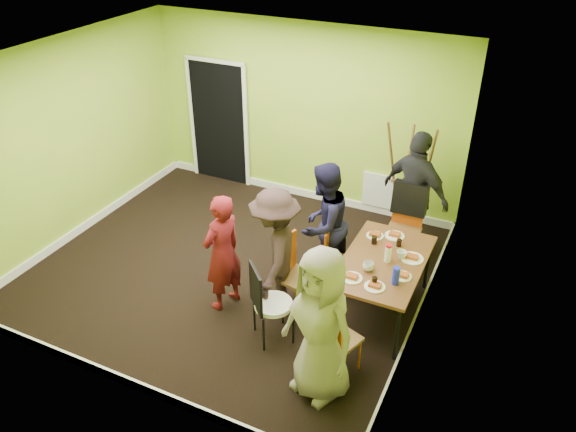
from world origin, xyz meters
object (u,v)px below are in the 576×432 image
chair_front_end (334,336)px  person_back_end (415,194)px  chair_back_end (408,207)px  person_left_far (323,224)px  thermos (388,254)px  dining_table (383,264)px  orange_bottle (389,247)px  person_left_near (275,252)px  person_front_end (320,325)px  easel (407,182)px  chair_bentwood (267,300)px  blue_bottle (396,276)px  chair_left_far (335,256)px  chair_left_near (293,269)px  person_standing (222,253)px

chair_front_end → person_back_end: 2.65m
chair_back_end → chair_front_end: size_ratio=1.21×
person_left_far → person_back_end: 1.42m
person_back_end → thermos: bearing=117.1°
dining_table → orange_bottle: 0.24m
person_left_near → person_back_end: size_ratio=0.90×
orange_bottle → person_left_near: person_left_near is taller
person_left_near → person_front_end: (0.97, -0.98, 0.05)m
easel → person_left_near: 2.44m
chair_bentwood → thermos: size_ratio=4.97×
blue_bottle → person_front_end: bearing=-112.4°
chair_left_far → person_front_end: 1.74m
thermos → person_left_far: size_ratio=0.12×
chair_left_far → blue_bottle: 1.13m
chair_left_near → thermos: (1.02, 0.35, 0.31)m
orange_bottle → person_standing: bearing=-152.8°
person_front_end → orange_bottle: bearing=104.4°
person_left_near → person_left_far: bearing=142.7°
chair_bentwood → chair_left_far: bearing=119.1°
person_front_end → person_back_end: bearing=107.6°
orange_bottle → person_front_end: bearing=-96.8°
person_standing → chair_left_far: bearing=145.1°
chair_front_end → person_left_near: 1.29m
chair_back_end → orange_bottle: bearing=91.2°
chair_left_near → person_left_far: size_ratio=0.60×
person_left_far → person_front_end: size_ratio=0.96×
person_left_near → dining_table: bearing=93.5°
chair_back_end → chair_bentwood: (-0.95, -2.24, -0.23)m
chair_left_far → orange_bottle: (0.66, 0.01, 0.31)m
chair_left_near → chair_bentwood: bearing=9.5°
thermos → chair_left_near: bearing=-161.0°
blue_bottle → person_left_near: 1.41m
chair_bentwood → person_front_end: person_front_end is taller
thermos → orange_bottle: bearing=101.0°
chair_back_end → person_left_near: person_left_near is taller
chair_bentwood → person_left_near: size_ratio=0.62×
chair_bentwood → blue_bottle: 1.42m
thermos → person_back_end: (-0.06, 1.46, 0.03)m
dining_table → thermos: size_ratio=7.55×
chair_left_near → person_standing: bearing=-56.1°
person_left_near → chair_left_near: bearing=96.4°
person_standing → person_back_end: bearing=156.8°
chair_front_end → chair_bentwood: (-0.86, 0.18, 0.03)m
chair_left_near → person_left_far: (0.09, 0.68, 0.27)m
chair_left_near → orange_bottle: chair_left_near is taller
thermos → blue_bottle: (0.20, -0.36, 0.01)m
orange_bottle → person_left_far: bearing=173.3°
thermos → person_front_end: bearing=-99.6°
person_back_end → person_front_end: size_ratio=1.04×
chair_left_far → chair_bentwood: chair_bentwood is taller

